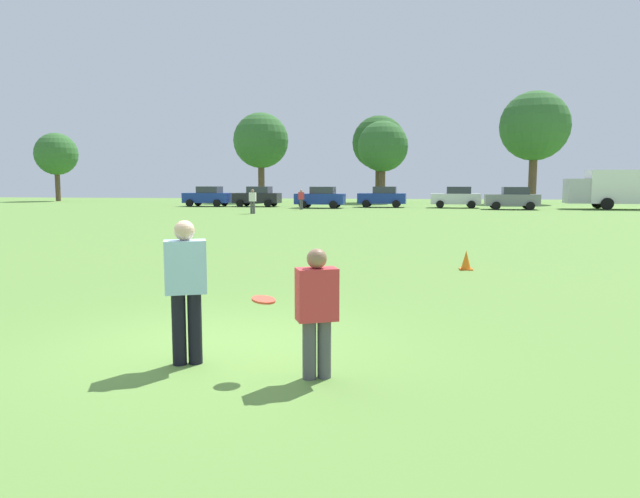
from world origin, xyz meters
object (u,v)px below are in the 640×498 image
(parked_car_near_left, at_px, (208,196))
(bystander_far_jogger, at_px, (253,200))
(frisbee, at_px, (264,300))
(parked_car_far_right, at_px, (513,198))
(parked_car_near_right, at_px, (456,197))
(bystander_sideline_watcher, at_px, (301,198))
(box_truck, at_px, (624,188))
(player_thrower, at_px, (186,284))
(parked_car_center, at_px, (321,197))
(parked_car_mid_left, at_px, (258,196))
(parked_car_mid_right, at_px, (383,197))
(traffic_cone, at_px, (466,261))
(player_defender, at_px, (317,307))

(parked_car_near_left, xyz_separation_m, bystander_far_jogger, (7.39, -11.77, 0.04))
(frisbee, xyz_separation_m, parked_car_far_right, (10.04, 42.76, 0.07))
(parked_car_near_right, distance_m, bystander_sideline_watcher, 13.63)
(box_truck, bearing_deg, frisbee, -113.20)
(parked_car_far_right, height_order, bystander_far_jogger, parked_car_far_right)
(parked_car_far_right, bearing_deg, player_thrower, -104.54)
(box_truck, xyz_separation_m, bystander_sideline_watcher, (-25.89, -4.23, -0.84))
(box_truck, xyz_separation_m, bystander_far_jogger, (-28.10, -11.01, -0.79))
(parked_car_center, height_order, bystander_far_jogger, parked_car_center)
(parked_car_near_left, relative_size, box_truck, 0.50)
(player_thrower, relative_size, bystander_sideline_watcher, 1.07)
(parked_car_near_left, height_order, parked_car_mid_left, same)
(parked_car_mid_left, xyz_separation_m, box_truck, (30.87, -1.02, 0.83))
(parked_car_far_right, bearing_deg, parked_car_near_right, 149.85)
(parked_car_mid_left, bearing_deg, parked_car_mid_right, 0.93)
(parked_car_mid_left, relative_size, bystander_sideline_watcher, 2.64)
(parked_car_mid_left, bearing_deg, bystander_sideline_watcher, -46.50)
(frisbee, height_order, parked_car_far_right, parked_car_far_right)
(frisbee, xyz_separation_m, traffic_cone, (3.06, 8.51, -0.62))
(player_thrower, distance_m, bystander_sideline_watcher, 40.37)
(parked_car_near_right, relative_size, bystander_far_jogger, 2.50)
(frisbee, height_order, parked_car_near_left, parked_car_near_left)
(traffic_cone, bearing_deg, bystander_sideline_watcher, 107.43)
(parked_car_center, distance_m, parked_car_near_right, 11.68)
(parked_car_mid_left, relative_size, box_truck, 0.50)
(parked_car_center, bearing_deg, traffic_cone, -75.77)
(traffic_cone, xyz_separation_m, bystander_sideline_watcher, (-9.93, 31.64, 0.68))
(box_truck, bearing_deg, parked_car_mid_right, 176.48)
(box_truck, bearing_deg, traffic_cone, -113.98)
(parked_car_near_right, bearing_deg, bystander_sideline_watcher, -158.04)
(parked_car_mid_right, bearing_deg, parked_car_near_right, -3.05)
(frisbee, relative_size, traffic_cone, 0.57)
(player_thrower, bearing_deg, frisbee, -11.79)
(frisbee, xyz_separation_m, bystander_far_jogger, (-9.09, 33.37, 0.11))
(frisbee, height_order, parked_car_mid_left, parked_car_mid_left)
(player_thrower, xyz_separation_m, bystander_sideline_watcher, (-5.88, 39.94, -0.06))
(parked_car_center, bearing_deg, parked_car_mid_left, 159.72)
(parked_car_near_left, height_order, parked_car_far_right, same)
(player_defender, height_order, parked_car_near_left, parked_car_near_left)
(parked_car_near_left, xyz_separation_m, parked_car_mid_left, (4.63, 0.26, 0.00))
(bystander_sideline_watcher, bearing_deg, player_thrower, -81.63)
(player_defender, bearing_deg, parked_car_mid_left, 105.34)
(player_defender, relative_size, parked_car_center, 0.34)
(parked_car_near_right, height_order, parked_car_far_right, same)
(parked_car_mid_left, distance_m, parked_car_far_right, 22.05)
(parked_car_mid_left, bearing_deg, parked_car_near_left, -176.81)
(parked_car_mid_left, distance_m, box_truck, 30.90)
(parked_car_near_right, height_order, bystander_far_jogger, parked_car_near_right)
(parked_car_far_right, bearing_deg, box_truck, 10.18)
(frisbee, bearing_deg, parked_car_far_right, 76.78)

